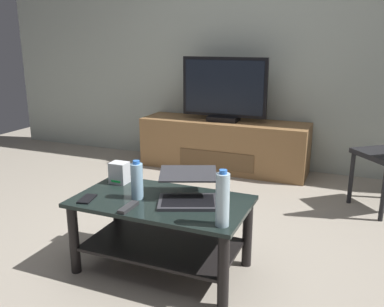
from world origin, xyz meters
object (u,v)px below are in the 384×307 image
at_px(television, 224,91).
at_px(router_box, 119,173).
at_px(coffee_table, 162,222).
at_px(tv_remote, 128,207).
at_px(cell_phone, 87,199).
at_px(media_cabinet, 223,145).
at_px(water_bottle_near, 223,199).
at_px(water_bottle_far, 137,181).
at_px(laptop, 188,190).

relative_size(television, router_box, 6.50).
bearing_deg(coffee_table, tv_remote, -118.60).
xyz_separation_m(coffee_table, television, (-0.29, 2.04, 0.54)).
bearing_deg(tv_remote, cell_phone, 174.64).
relative_size(media_cabinet, cell_phone, 12.67).
relative_size(media_cabinet, water_bottle_near, 6.05).
xyz_separation_m(television, water_bottle_near, (0.73, -2.23, -0.26)).
xyz_separation_m(coffee_table, tv_remote, (-0.11, -0.19, 0.16)).
height_order(television, tv_remote, television).
relative_size(television, cell_phone, 6.44).
xyz_separation_m(television, tv_remote, (0.18, -2.23, -0.39)).
bearing_deg(tv_remote, television, 94.55).
distance_m(coffee_table, media_cabinet, 2.08).
distance_m(television, router_box, 1.91).
distance_m(media_cabinet, water_bottle_far, 2.12).
bearing_deg(media_cabinet, water_bottle_near, -72.08).
distance_m(media_cabinet, tv_remote, 2.27).
relative_size(media_cabinet, water_bottle_far, 7.67).
relative_size(coffee_table, television, 1.14).
bearing_deg(coffee_table, cell_phone, -157.33).
bearing_deg(water_bottle_near, television, 108.08).
height_order(laptop, water_bottle_near, water_bottle_near).
bearing_deg(television, water_bottle_near, -71.92).
bearing_deg(cell_phone, tv_remote, -17.72).
xyz_separation_m(laptop, cell_phone, (-0.55, -0.22, -0.06)).
height_order(router_box, water_bottle_far, water_bottle_far).
bearing_deg(router_box, water_bottle_far, -38.34).
xyz_separation_m(router_box, tv_remote, (0.28, -0.35, -0.06)).
xyz_separation_m(water_bottle_near, tv_remote, (-0.54, -0.00, -0.13)).
bearing_deg(water_bottle_far, water_bottle_near, -15.30).
height_order(router_box, water_bottle_near, water_bottle_near).
distance_m(router_box, water_bottle_far, 0.31).
bearing_deg(television, water_bottle_far, -85.81).
bearing_deg(coffee_table, television, 98.11).
xyz_separation_m(laptop, tv_remote, (-0.25, -0.25, -0.05)).
xyz_separation_m(coffee_table, cell_phone, (-0.40, -0.17, 0.15)).
distance_m(television, water_bottle_far, 2.10).
xyz_separation_m(coffee_table, water_bottle_near, (0.44, -0.19, 0.29)).
bearing_deg(television, laptop, -77.54).
distance_m(water_bottle_near, water_bottle_far, 0.60).
height_order(laptop, cell_phone, laptop).
bearing_deg(coffee_table, water_bottle_far, -166.47).
height_order(water_bottle_far, tv_remote, water_bottle_far).
xyz_separation_m(media_cabinet, television, (0.00, -0.02, 0.58)).
xyz_separation_m(media_cabinet, laptop, (0.44, -2.01, 0.25)).
bearing_deg(router_box, cell_phone, -93.29).
relative_size(water_bottle_near, water_bottle_far, 1.27).
bearing_deg(media_cabinet, coffee_table, -81.98).
bearing_deg(router_box, television, 87.23).
relative_size(media_cabinet, television, 1.97).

